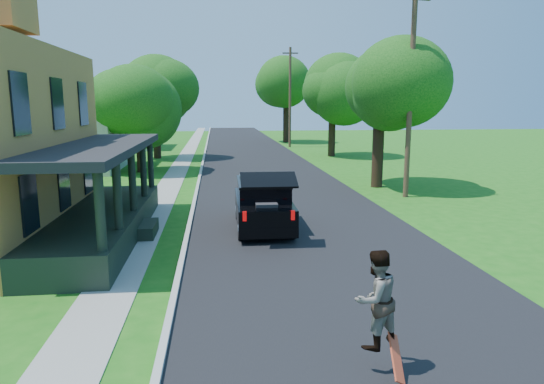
{
  "coord_description": "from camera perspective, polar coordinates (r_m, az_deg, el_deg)",
  "views": [
    {
      "loc": [
        -3.02,
        -10.24,
        4.4
      ],
      "look_at": [
        -1.49,
        3.0,
        1.97
      ],
      "focal_mm": 32.0,
      "sensor_mm": 36.0,
      "label": 1
    }
  ],
  "objects": [
    {
      "name": "curb",
      "position": [
        30.57,
        -8.44,
        1.97
      ],
      "size": [
        0.15,
        120.0,
        0.12
      ],
      "primitive_type": "cube",
      "color": "#ABACA6",
      "rests_on": "ground"
    },
    {
      "name": "tree_right_far",
      "position": [
        56.36,
        1.61,
        12.57
      ],
      "size": [
        6.61,
        6.41,
        9.99
      ],
      "rotation": [
        0.0,
        0.0,
        0.05
      ],
      "color": "black",
      "rests_on": "ground"
    },
    {
      "name": "skateboarder",
      "position": [
        8.29,
        12.11,
        -12.22
      ],
      "size": [
        1.0,
        0.9,
        1.67
      ],
      "rotation": [
        0.0,
        0.0,
        3.55
      ],
      "color": "black",
      "rests_on": "ground"
    },
    {
      "name": "neighbor_house_mid",
      "position": [
        35.81,
        -23.91,
        9.15
      ],
      "size": [
        12.78,
        12.78,
        8.3
      ],
      "color": "beige",
      "rests_on": "ground"
    },
    {
      "name": "ground",
      "position": [
        11.55,
        9.31,
        -12.21
      ],
      "size": [
        140.0,
        140.0,
        0.0
      ],
      "primitive_type": "plane",
      "color": "#186213",
      "rests_on": "ground"
    },
    {
      "name": "sidewalk",
      "position": [
        30.67,
        -11.34,
        1.9
      ],
      "size": [
        1.3,
        120.0,
        0.03
      ],
      "primitive_type": "cube",
      "color": "gray",
      "rests_on": "ground"
    },
    {
      "name": "front_walk",
      "position": [
        18.03,
        -27.51,
        -4.98
      ],
      "size": [
        6.5,
        1.2,
        0.03
      ],
      "primitive_type": "cube",
      "color": "gray",
      "rests_on": "ground"
    },
    {
      "name": "neighbor_house_far",
      "position": [
        51.32,
        -18.62,
        9.59
      ],
      "size": [
        12.78,
        12.78,
        8.3
      ],
      "color": "beige",
      "rests_on": "ground"
    },
    {
      "name": "skateboard",
      "position": [
        8.49,
        14.4,
        -18.48
      ],
      "size": [
        0.28,
        0.74,
        0.63
      ],
      "rotation": [
        0.0,
        0.0,
        0.35
      ],
      "color": "#B02C0F",
      "rests_on": "ground"
    },
    {
      "name": "tree_right_mid",
      "position": [
        41.47,
        7.12,
        12.42
      ],
      "size": [
        6.38,
        6.39,
        9.12
      ],
      "rotation": [
        0.0,
        0.0,
        -0.12
      ],
      "color": "black",
      "rests_on": "ground"
    },
    {
      "name": "black_suv",
      "position": [
        17.26,
        -1.05,
        -1.45
      ],
      "size": [
        1.96,
        4.93,
        2.28
      ],
      "rotation": [
        0.0,
        0.0,
        -0.02
      ],
      "color": "black",
      "rests_on": "ground"
    },
    {
      "name": "street",
      "position": [
        30.71,
        -0.86,
        2.11
      ],
      "size": [
        8.0,
        120.0,
        0.02
      ],
      "primitive_type": "cube",
      "color": "black",
      "rests_on": "ground"
    },
    {
      "name": "tree_left_far",
      "position": [
        40.64,
        -13.7,
        11.84
      ],
      "size": [
        6.74,
        6.41,
        8.65
      ],
      "rotation": [
        0.0,
        0.0,
        0.24
      ],
      "color": "black",
      "rests_on": "ground"
    },
    {
      "name": "tree_left_mid",
      "position": [
        32.54,
        -15.53,
        10.55
      ],
      "size": [
        6.33,
        6.48,
        7.51
      ],
      "rotation": [
        0.0,
        0.0,
        -0.35
      ],
      "color": "black",
      "rests_on": "ground"
    },
    {
      "name": "utility_pole_near",
      "position": [
        23.69,
        15.99,
        11.25
      ],
      "size": [
        1.52,
        0.36,
        9.59
      ],
      "rotation": [
        0.0,
        0.0,
        0.17
      ],
      "color": "#493121",
      "rests_on": "ground"
    },
    {
      "name": "tree_right_near",
      "position": [
        26.31,
        12.54,
        12.21
      ],
      "size": [
        5.6,
        5.76,
        7.93
      ],
      "rotation": [
        0.0,
        0.0,
        -0.23
      ],
      "color": "black",
      "rests_on": "ground"
    },
    {
      "name": "utility_pole_far",
      "position": [
        49.93,
        2.13,
        11.16
      ],
      "size": [
        1.56,
        0.27,
        9.94
      ],
      "rotation": [
        0.0,
        0.0,
        -0.05
      ],
      "color": "#493121",
      "rests_on": "ground"
    }
  ]
}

